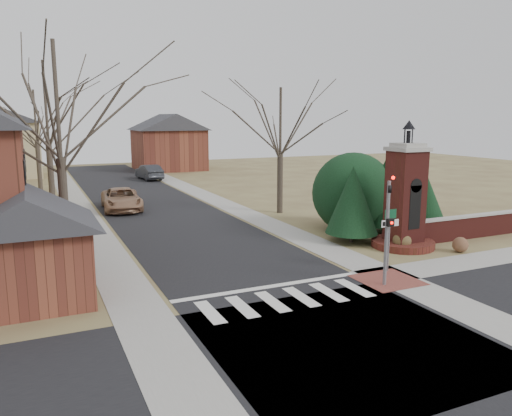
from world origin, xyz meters
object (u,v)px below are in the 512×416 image
brick_gate_monument (405,206)px  pickup_truck (122,199)px  traffic_signal_pole (388,222)px  sign_post (390,228)px  distant_car (149,172)px

brick_gate_monument → pickup_truck: (-11.41, 16.69, -1.38)m
brick_gate_monument → traffic_signal_pole: bearing=-136.8°
traffic_signal_pole → pickup_truck: bearing=107.6°
sign_post → brick_gate_monument: 4.55m
traffic_signal_pole → distant_car: traffic_signal_pole is taller
sign_post → distant_car: bearing=93.6°
traffic_signal_pole → sign_post: size_ratio=1.64×
traffic_signal_pole → pickup_truck: size_ratio=0.80×
sign_post → pickup_truck: sign_post is taller
traffic_signal_pole → brick_gate_monument: size_ratio=0.69×
traffic_signal_pole → distant_car: 38.01m
pickup_truck → distant_car: distant_car is taller
brick_gate_monument → pickup_truck: 20.27m
pickup_truck → brick_gate_monument: bearing=-51.3°
distant_car → pickup_truck: bearing=65.0°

